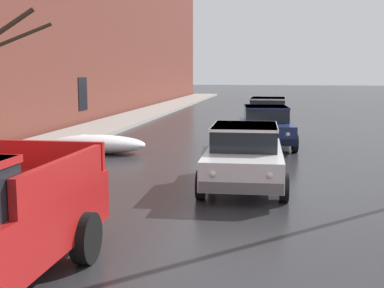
% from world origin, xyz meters
% --- Properties ---
extents(left_sidewalk_slab, '(2.51, 80.00, 0.15)m').
position_xyz_m(left_sidewalk_slab, '(-5.89, 18.00, 0.08)').
color(left_sidewalk_slab, gray).
rests_on(left_sidewalk_slab, ground).
extents(snow_bank_near_corner_left, '(3.18, 1.37, 0.58)m').
position_xyz_m(snow_bank_near_corner_left, '(-3.76, 17.50, 0.29)').
color(snow_bank_near_corner_left, white).
rests_on(snow_bank_near_corner_left, ground).
extents(sedan_white_parked_kerbside_close, '(1.99, 3.97, 1.42)m').
position_xyz_m(sedan_white_parked_kerbside_close, '(1.37, 13.32, 0.75)').
color(sedan_white_parked_kerbside_close, silver).
rests_on(sedan_white_parked_kerbside_close, ground).
extents(sedan_darkblue_parked_kerbside_mid, '(2.20, 4.02, 1.42)m').
position_xyz_m(sedan_darkblue_parked_kerbside_mid, '(1.68, 19.83, 0.75)').
color(sedan_darkblue_parked_kerbside_mid, navy).
rests_on(sedan_darkblue_parked_kerbside_mid, ground).
extents(sedan_silver_parked_far_down_block, '(2.03, 4.39, 1.42)m').
position_xyz_m(sedan_silver_parked_far_down_block, '(1.61, 25.56, 0.75)').
color(sedan_silver_parked_far_down_block, '#B7B7BC').
rests_on(sedan_silver_parked_far_down_block, ground).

